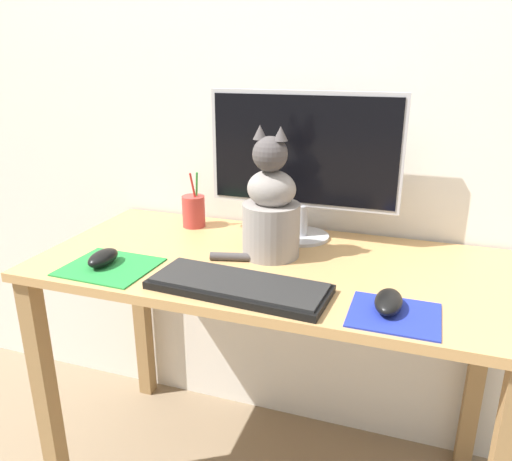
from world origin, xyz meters
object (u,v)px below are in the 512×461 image
object	(u,v)px
pen_cup	(194,211)
computer_mouse_left	(103,258)
keyboard	(239,286)
monitor	(303,158)
cat	(271,209)
computer_mouse_right	(389,302)

from	to	relation	value
pen_cup	computer_mouse_left	bearing A→B (deg)	-102.43
keyboard	computer_mouse_left	bearing A→B (deg)	-178.91
computer_mouse_left	pen_cup	world-z (taller)	pen_cup
keyboard	computer_mouse_left	world-z (taller)	computer_mouse_left
monitor	keyboard	xyz separation A→B (m)	(-0.05, -0.40, -0.23)
keyboard	cat	bearing A→B (deg)	92.82
keyboard	computer_mouse_right	xyz separation A→B (m)	(0.34, 0.01, 0.01)
pen_cup	keyboard	bearing A→B (deg)	-52.34
cat	pen_cup	distance (m)	0.36
monitor	computer_mouse_left	xyz separation A→B (m)	(-0.44, -0.38, -0.22)
computer_mouse_left	pen_cup	xyz separation A→B (m)	(0.08, 0.38, 0.03)
monitor	computer_mouse_right	bearing A→B (deg)	-53.20
keyboard	pen_cup	bearing A→B (deg)	131.63
keyboard	computer_mouse_left	xyz separation A→B (m)	(-0.39, 0.02, 0.01)
cat	pen_cup	world-z (taller)	cat
computer_mouse_right	pen_cup	bearing A→B (deg)	149.27
monitor	computer_mouse_right	world-z (taller)	monitor
computer_mouse_left	pen_cup	distance (m)	0.39
monitor	cat	size ratio (longest dim) A/B	1.57
monitor	keyboard	world-z (taller)	monitor
cat	monitor	bearing A→B (deg)	80.49
pen_cup	monitor	bearing A→B (deg)	0.75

